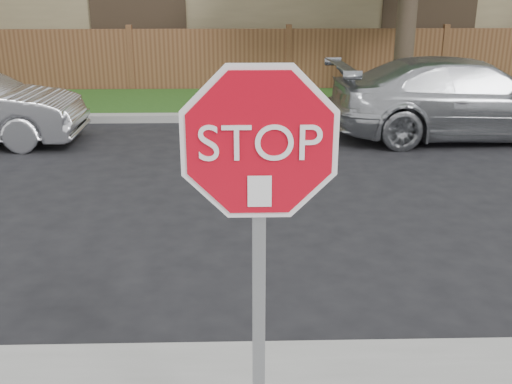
{
  "coord_description": "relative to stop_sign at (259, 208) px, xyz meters",
  "views": [
    {
      "loc": [
        -1.24,
        -4.1,
        2.86
      ],
      "look_at": [
        -1.15,
        -0.9,
        1.7
      ],
      "focal_mm": 42.0,
      "sensor_mm": 36.0,
      "label": 1
    }
  ],
  "objects": [
    {
      "name": "ground",
      "position": [
        1.15,
        1.48,
        -1.83
      ],
      "size": [
        90.0,
        90.0,
        0.0
      ],
      "primitive_type": "plane",
      "color": "black",
      "rests_on": "ground"
    },
    {
      "name": "far_curb",
      "position": [
        1.15,
        9.63,
        -1.75
      ],
      "size": [
        70.0,
        0.3,
        0.15
      ],
      "primitive_type": "cube",
      "color": "gray",
      "rests_on": "ground"
    },
    {
      "name": "grass_strip",
      "position": [
        1.15,
        11.28,
        -1.77
      ],
      "size": [
        70.0,
        3.0,
        0.12
      ],
      "primitive_type": "cube",
      "color": "#1E4714",
      "rests_on": "ground"
    },
    {
      "name": "fence",
      "position": [
        1.15,
        12.88,
        -1.03
      ],
      "size": [
        70.0,
        0.12,
        1.6
      ],
      "primitive_type": "cube",
      "color": "brown",
      "rests_on": "ground"
    },
    {
      "name": "stop_sign",
      "position": [
        0.0,
        0.0,
        0.0
      ],
      "size": [
        1.01,
        0.13,
        2.55
      ],
      "color": "gray",
      "rests_on": "sidewalk_near"
    },
    {
      "name": "sedan_right",
      "position": [
        4.06,
        8.23,
        -1.1
      ],
      "size": [
        5.09,
        2.26,
        1.45
      ],
      "primitive_type": "imported",
      "rotation": [
        0.0,
        0.0,
        1.62
      ],
      "color": "#ABAEB2",
      "rests_on": "ground"
    }
  ]
}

